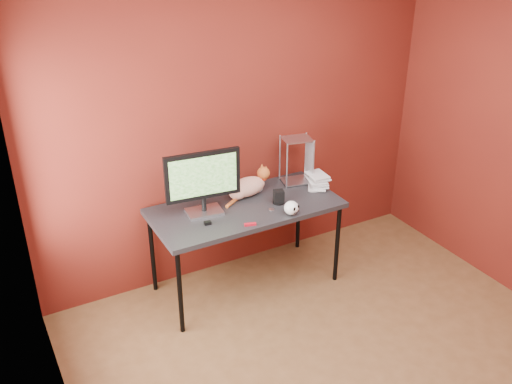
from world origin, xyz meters
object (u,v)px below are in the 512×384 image
cat (248,187)px  speaker (279,197)px  monitor (203,180)px  skull_mug (291,208)px  book_stack (312,120)px  desk (246,211)px

cat → speaker: (0.15, -0.24, -0.03)m
monitor → cat: size_ratio=1.24×
monitor → skull_mug: bearing=-24.3°
skull_mug → book_stack: 0.75m
skull_mug → speaker: size_ratio=1.09×
speaker → book_stack: book_stack is taller
speaker → skull_mug: bearing=-76.5°
desk → book_stack: bearing=5.2°
book_stack → speaker: bearing=-159.8°
cat → skull_mug: bearing=-80.7°
desk → book_stack: (0.63, 0.06, 0.64)m
book_stack → skull_mug: bearing=-138.0°
desk → cat: bearing=57.0°
speaker → book_stack: size_ratio=0.09×
desk → speaker: (0.25, -0.08, 0.10)m
desk → book_stack: 0.90m
monitor → book_stack: (0.96, 0.00, 0.31)m
speaker → desk: bearing=178.8°
cat → book_stack: size_ratio=0.40×
desk → monitor: 0.47m
desk → skull_mug: bearing=-50.1°
desk → cat: 0.23m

